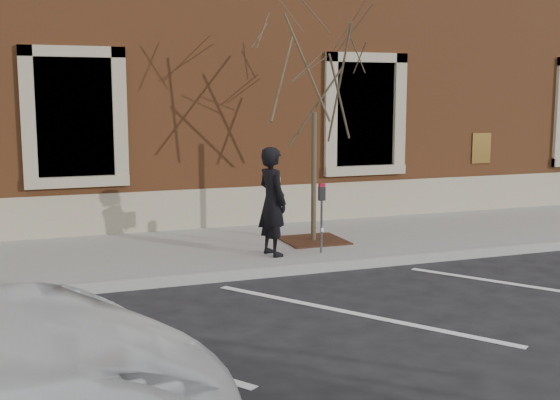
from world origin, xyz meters
name	(u,v)px	position (x,y,z in m)	size (l,w,h in m)	color
ground	(293,274)	(0.00, 0.00, 0.00)	(120.00, 120.00, 0.00)	#28282B
sidewalk_near	(258,247)	(0.00, 1.75, 0.07)	(40.00, 3.50, 0.15)	gray
curb_near	(294,270)	(0.00, -0.05, 0.07)	(40.00, 0.12, 0.15)	#9E9E99
parking_stripes	(354,314)	(0.00, -2.20, 0.00)	(28.00, 4.40, 0.01)	silver
building_civic	(183,48)	(0.00, 7.74, 4.00)	(40.00, 8.62, 8.00)	brown
man	(272,201)	(-0.08, 0.75, 1.06)	(0.66, 0.43, 1.82)	black
parking_meter	(322,205)	(0.75, 0.62, 0.98)	(0.11, 0.08, 1.19)	#595B60
tree_grate	(313,240)	(1.00, 1.56, 0.16)	(1.10, 1.10, 0.03)	#402214
sapling	(315,76)	(1.00, 1.56, 3.15)	(2.57, 2.57, 4.28)	brown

